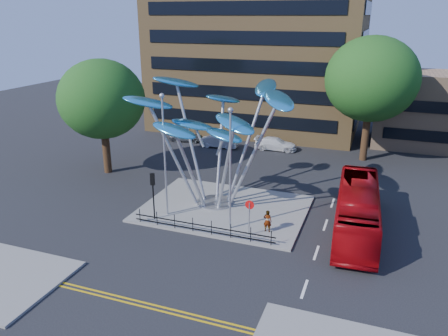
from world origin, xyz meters
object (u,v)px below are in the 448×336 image
at_px(red_bus, 357,210).
at_px(parked_car_right, 276,144).
at_px(tree_right, 372,79).
at_px(street_lamp_left, 164,145).
at_px(no_entry_sign_island, 249,212).
at_px(tree_left, 102,99).
at_px(parked_car_left, 186,136).
at_px(pedestrian, 267,221).
at_px(traffic_light_island, 153,186).
at_px(leaf_sculpture, 214,117).
at_px(parked_car_mid, 219,141).
at_px(street_lamp_right, 230,159).

xyz_separation_m(red_bus, parked_car_right, (-9.59, 16.45, -0.90)).
bearing_deg(tree_right, street_lamp_left, -124.05).
height_order(no_entry_sign_island, parked_car_right, no_entry_sign_island).
xyz_separation_m(tree_right, tree_left, (-22.00, -12.00, -1.24)).
relative_size(tree_left, parked_car_right, 2.27).
height_order(no_entry_sign_island, red_bus, red_bus).
height_order(red_bus, parked_car_left, red_bus).
bearing_deg(pedestrian, parked_car_left, -50.11).
xyz_separation_m(traffic_light_island, no_entry_sign_island, (7.00, 0.02, -0.80)).
relative_size(no_entry_sign_island, pedestrian, 1.59).
relative_size(leaf_sculpture, street_lamp_left, 1.45).
xyz_separation_m(leaf_sculpture, no_entry_sign_island, (4.07, -4.16, -5.06)).
height_order(tree_left, parked_car_mid, tree_left).
distance_m(traffic_light_island, red_bus, 13.95).
relative_size(no_entry_sign_island, parked_car_right, 0.54).
height_order(leaf_sculpture, red_bus, leaf_sculpture).
relative_size(no_entry_sign_island, parked_car_left, 0.63).
bearing_deg(pedestrian, street_lamp_right, 10.75).
relative_size(leaf_sculpture, no_entry_sign_island, 5.19).
height_order(leaf_sculpture, parked_car_right, leaf_sculpture).
bearing_deg(red_bus, pedestrian, -159.17).
relative_size(pedestrian, parked_car_mid, 0.37).
distance_m(leaf_sculpture, street_lamp_left, 4.28).
height_order(tree_right, no_entry_sign_island, tree_right).
relative_size(tree_left, street_lamp_right, 1.24).
relative_size(leaf_sculpture, parked_car_mid, 3.08).
distance_m(tree_right, street_lamp_left, 22.49).
height_order(parked_car_left, parked_car_right, same).
height_order(leaf_sculpture, pedestrian, leaf_sculpture).
bearing_deg(tree_left, no_entry_sign_island, -25.07).
bearing_deg(leaf_sculpture, parked_car_left, 121.94).
bearing_deg(parked_car_left, traffic_light_island, -169.67).
height_order(traffic_light_island, parked_car_mid, traffic_light_island).
bearing_deg(leaf_sculpture, street_lamp_right, -55.09).
bearing_deg(street_lamp_right, parked_car_mid, 112.92).
bearing_deg(parked_car_right, leaf_sculpture, 173.97).
bearing_deg(street_lamp_left, street_lamp_right, -5.71).
distance_m(no_entry_sign_island, pedestrian, 1.61).
height_order(street_lamp_left, street_lamp_right, street_lamp_left).
relative_size(street_lamp_right, parked_car_mid, 2.01).
bearing_deg(street_lamp_right, pedestrian, 9.03).
xyz_separation_m(leaf_sculpture, parked_car_right, (0.98, 15.62, -6.21)).
relative_size(street_lamp_left, traffic_light_island, 2.57).
xyz_separation_m(tree_left, street_lamp_right, (14.50, -7.00, -1.70)).
bearing_deg(no_entry_sign_island, tree_right, 72.88).
xyz_separation_m(tree_left, pedestrian, (17.00, -6.60, -5.87)).
distance_m(tree_left, pedestrian, 19.16).
relative_size(street_lamp_left, parked_car_right, 1.94).
height_order(parked_car_mid, parked_car_right, parked_car_mid).
bearing_deg(red_bus, leaf_sculpture, 172.28).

